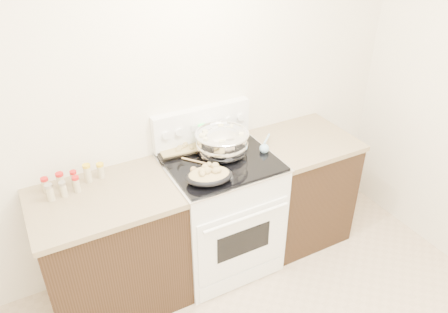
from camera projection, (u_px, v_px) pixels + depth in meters
room_shell at (325, 192)px, 1.45m from camera, size 4.10×3.60×2.75m
counter_left at (113, 250)px, 2.98m from camera, size 0.93×0.67×0.92m
counter_right at (298, 187)px, 3.60m from camera, size 0.73×0.67×0.92m
kitchen_range at (221, 211)px, 3.29m from camera, size 0.78×0.73×1.22m
mixing_bowl at (222, 143)px, 3.08m from camera, size 0.47×0.47×0.23m
roasting_pan at (209, 175)px, 2.80m from camera, size 0.35×0.28×0.12m
baking_sheet at (183, 146)px, 3.19m from camera, size 0.44×0.33×0.06m
wooden_spoon at (195, 167)px, 2.96m from camera, size 0.17×0.21×0.04m
blue_ladle at (265, 147)px, 3.15m from camera, size 0.19×0.21×0.09m
spice_jars at (71, 181)px, 2.77m from camera, size 0.40×0.15×0.13m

